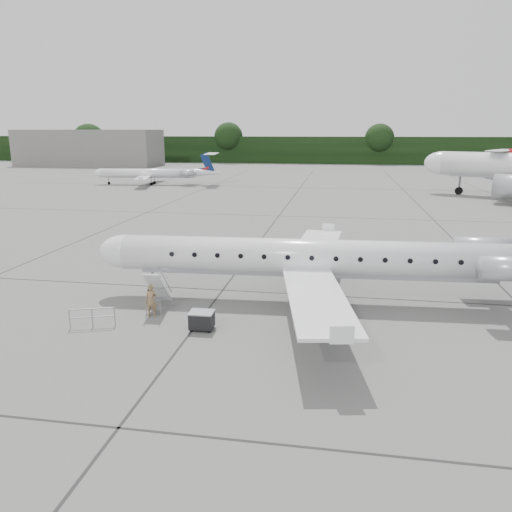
# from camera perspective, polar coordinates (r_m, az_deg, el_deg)

# --- Properties ---
(ground) EXTENTS (320.00, 320.00, 0.00)m
(ground) POSITION_cam_1_polar(r_m,az_deg,el_deg) (27.24, 6.05, -6.91)
(ground) COLOR slate
(ground) RESTS_ON ground
(treeline) EXTENTS (260.00, 4.00, 8.00)m
(treeline) POSITION_cam_1_polar(r_m,az_deg,el_deg) (155.51, 9.32, 11.84)
(treeline) COLOR black
(treeline) RESTS_ON ground
(terminal_building) EXTENTS (40.00, 14.00, 10.00)m
(terminal_building) POSITION_cam_1_polar(r_m,az_deg,el_deg) (153.15, -18.54, 11.65)
(terminal_building) COLOR slate
(terminal_building) RESTS_ON ground
(main_regional_jet) EXTENTS (29.88, 22.24, 7.39)m
(main_regional_jet) POSITION_cam_1_polar(r_m,az_deg,el_deg) (28.68, 6.75, 1.86)
(main_regional_jet) COLOR white
(main_regional_jet) RESTS_ON ground
(airstair) EXTENTS (0.97, 2.34, 2.32)m
(airstair) POSITION_cam_1_polar(r_m,az_deg,el_deg) (28.50, -11.10, -3.67)
(airstair) COLOR white
(airstair) RESTS_ON ground
(passenger) EXTENTS (0.71, 0.52, 1.79)m
(passenger) POSITION_cam_1_polar(r_m,az_deg,el_deg) (27.41, -11.89, -5.01)
(passenger) COLOR olive
(passenger) RESTS_ON ground
(safety_railing) EXTENTS (2.09, 0.84, 1.00)m
(safety_railing) POSITION_cam_1_polar(r_m,az_deg,el_deg) (26.84, -18.20, -6.76)
(safety_railing) COLOR gray
(safety_railing) RESTS_ON ground
(baggage_cart) EXTENTS (1.19, 0.98, 1.01)m
(baggage_cart) POSITION_cam_1_polar(r_m,az_deg,el_deg) (25.39, -6.22, -7.29)
(baggage_cart) COLOR black
(baggage_cart) RESTS_ON ground
(bg_regional_left) EXTENTS (24.07, 18.66, 5.84)m
(bg_regional_left) POSITION_cam_1_polar(r_m,az_deg,el_deg) (95.41, -12.26, 9.72)
(bg_regional_left) COLOR white
(bg_regional_left) RESTS_ON ground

